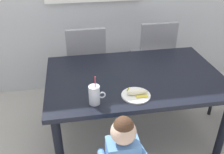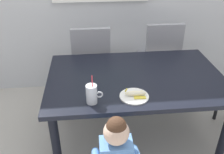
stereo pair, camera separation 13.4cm
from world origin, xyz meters
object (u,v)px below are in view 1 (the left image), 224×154
at_px(dining_table, 134,83).
at_px(toddler_standing, 123,154).
at_px(dining_chair_right, 154,54).
at_px(milk_cup, 95,96).
at_px(peeled_banana, 138,92).
at_px(dining_chair_left, 86,61).
at_px(snack_plate, 136,95).

distance_m(dining_table, toddler_standing, 0.78).
relative_size(dining_table, dining_chair_right, 1.64).
height_order(toddler_standing, milk_cup, milk_cup).
bearing_deg(peeled_banana, dining_table, 79.30).
distance_m(toddler_standing, peeled_banana, 0.50).
distance_m(dining_chair_left, dining_chair_right, 0.83).
height_order(toddler_standing, peeled_banana, toddler_standing).
relative_size(dining_table, snack_plate, 6.84).
xyz_separation_m(dining_table, dining_chair_left, (-0.39, 0.70, -0.09)).
xyz_separation_m(dining_chair_left, milk_cup, (-0.02, -1.07, 0.23)).
height_order(toddler_standing, snack_plate, toddler_standing).
bearing_deg(dining_chair_left, peeled_banana, 107.53).
xyz_separation_m(dining_chair_left, snack_plate, (0.31, -1.03, 0.17)).
bearing_deg(dining_chair_right, milk_cup, 53.04).
height_order(dining_chair_left, toddler_standing, dining_chair_left).
relative_size(dining_chair_left, dining_chair_right, 1.00).
relative_size(milk_cup, snack_plate, 1.09).
xyz_separation_m(dining_chair_right, toddler_standing, (-0.70, -1.49, -0.02)).
xyz_separation_m(dining_chair_left, toddler_standing, (0.13, -1.43, -0.02)).
bearing_deg(dining_chair_left, milk_cup, 89.09).
xyz_separation_m(milk_cup, peeled_banana, (0.34, 0.04, -0.04)).
bearing_deg(toddler_standing, dining_chair_left, 95.02).
xyz_separation_m(milk_cup, snack_plate, (0.33, 0.04, -0.06)).
xyz_separation_m(dining_table, peeled_banana, (-0.06, -0.32, 0.11)).
relative_size(dining_chair_right, milk_cup, 3.83).
xyz_separation_m(dining_chair_right, milk_cup, (-0.85, -1.12, 0.23)).
height_order(dining_table, peeled_banana, peeled_banana).
bearing_deg(peeled_banana, dining_chair_left, 107.53).
height_order(dining_chair_right, milk_cup, same).
bearing_deg(milk_cup, dining_chair_right, 53.04).
relative_size(dining_chair_left, snack_plate, 4.17).
bearing_deg(toddler_standing, milk_cup, 111.49).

